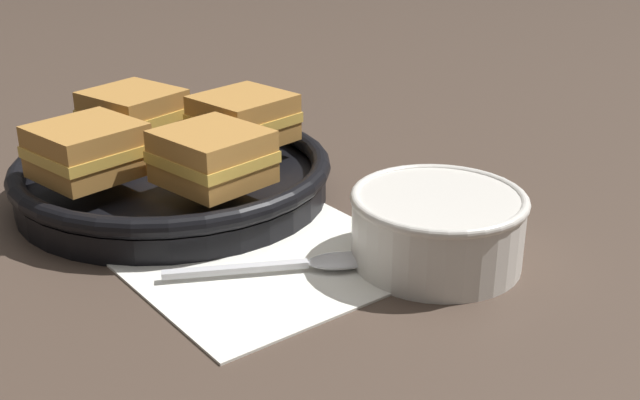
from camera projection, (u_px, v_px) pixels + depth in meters
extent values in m
plane|color=#47382D|center=(339.00, 254.00, 0.66)|extent=(4.00, 4.00, 0.00)
cube|color=white|center=(276.00, 264.00, 0.64)|extent=(0.23, 0.20, 0.00)
cylinder|color=silver|center=(437.00, 230.00, 0.63)|extent=(0.14, 0.14, 0.06)
cylinder|color=orange|center=(438.00, 211.00, 0.63)|extent=(0.12, 0.12, 0.01)
torus|color=silver|center=(439.00, 198.00, 0.62)|extent=(0.14, 0.14, 0.01)
cube|color=silver|center=(236.00, 269.00, 0.61)|extent=(0.11, 0.05, 0.01)
ellipsoid|color=silver|center=(341.00, 260.00, 0.63)|extent=(0.06, 0.05, 0.01)
cylinder|color=black|center=(174.00, 186.00, 0.76)|extent=(0.29, 0.29, 0.02)
torus|color=black|center=(172.00, 166.00, 0.75)|extent=(0.30, 0.30, 0.02)
cube|color=#B27A38|center=(244.00, 132.00, 0.79)|extent=(0.10, 0.10, 0.02)
cube|color=gold|center=(243.00, 118.00, 0.78)|extent=(0.10, 0.10, 0.01)
cube|color=#B27A38|center=(243.00, 104.00, 0.78)|extent=(0.10, 0.10, 0.02)
cube|color=#B27A38|center=(135.00, 127.00, 0.80)|extent=(0.10, 0.11, 0.02)
cube|color=gold|center=(134.00, 113.00, 0.80)|extent=(0.11, 0.11, 0.01)
cube|color=#B27A38|center=(132.00, 100.00, 0.79)|extent=(0.10, 0.11, 0.02)
cube|color=#B27A38|center=(89.00, 165.00, 0.70)|extent=(0.10, 0.10, 0.02)
cube|color=gold|center=(87.00, 150.00, 0.70)|extent=(0.11, 0.10, 0.01)
cube|color=#B27A38|center=(85.00, 135.00, 0.69)|extent=(0.10, 0.10, 0.02)
cube|color=#B27A38|center=(213.00, 172.00, 0.69)|extent=(0.10, 0.10, 0.02)
cube|color=gold|center=(212.00, 157.00, 0.68)|extent=(0.10, 0.10, 0.01)
cube|color=#B27A38|center=(212.00, 141.00, 0.68)|extent=(0.10, 0.10, 0.02)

